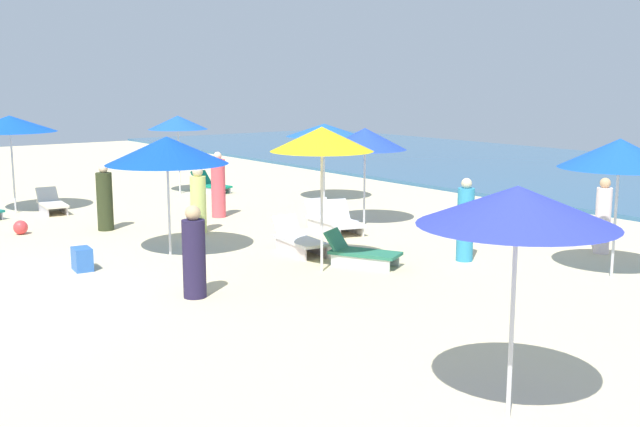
# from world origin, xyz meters

# --- Properties ---
(umbrella_0) EXTENTS (1.89, 1.89, 2.68)m
(umbrella_0) POSITION_xyz_m (1.68, 5.76, 2.46)
(umbrella_0) COLOR silver
(umbrella_0) RESTS_ON ground_plane
(lounge_chair_0_0) EXTENTS (1.53, 1.17, 0.65)m
(lounge_chair_0_0) POSITION_xyz_m (1.75, 6.64, 0.25)
(lounge_chair_0_0) COLOR silver
(lounge_chair_0_0) RESTS_ON ground_plane
(lounge_chair_0_1) EXTENTS (1.56, 0.73, 0.70)m
(lounge_chair_0_1) POSITION_xyz_m (0.15, 6.31, 0.26)
(lounge_chair_0_1) COLOR silver
(lounge_chair_0_1) RESTS_ON ground_plane
(umbrella_2) EXTENTS (2.03, 2.03, 2.47)m
(umbrella_2) POSITION_xyz_m (7.83, 3.62, 2.26)
(umbrella_2) COLOR silver
(umbrella_2) RESTS_ON ground_plane
(umbrella_3) EXTENTS (2.44, 2.44, 2.41)m
(umbrella_3) POSITION_xyz_m (-1.26, 4.10, 2.13)
(umbrella_3) COLOR silver
(umbrella_3) RESTS_ON ground_plane
(umbrella_4) EXTENTS (2.39, 2.39, 2.59)m
(umbrella_4) POSITION_xyz_m (-8.33, 2.97, 2.37)
(umbrella_4) COLOR silver
(umbrella_4) RESTS_ON ground_plane
(lounge_chair_4_1) EXTENTS (1.52, 0.70, 0.62)m
(lounge_chair_4_1) POSITION_xyz_m (-7.77, 3.76, 0.24)
(lounge_chair_4_1) COLOR silver
(lounge_chair_4_1) RESTS_ON ground_plane
(umbrella_5) EXTENTS (1.84, 1.84, 2.43)m
(umbrella_5) POSITION_xyz_m (-8.88, 8.08, 2.22)
(umbrella_5) COLOR silver
(umbrella_5) RESTS_ON ground_plane
(lounge_chair_5_0) EXTENTS (1.55, 0.74, 0.63)m
(lounge_chair_5_0) POSITION_xyz_m (-8.63, 9.02, 0.22)
(lounge_chair_5_0) COLOR silver
(lounge_chair_5_0) RESTS_ON ground_plane
(umbrella_7) EXTENTS (2.02, 2.02, 2.37)m
(umbrella_7) POSITION_xyz_m (-1.46, 9.40, 2.11)
(umbrella_7) COLOR silver
(umbrella_7) RESTS_ON ground_plane
(lounge_chair_7_0) EXTENTS (1.40, 0.73, 0.69)m
(lounge_chair_7_0) POSITION_xyz_m (-1.39, 8.27, 0.27)
(lounge_chair_7_0) COLOR silver
(lounge_chair_7_0) RESTS_ON ground_plane
(lounge_chair_7_1) EXTENTS (1.38, 0.98, 0.72)m
(lounge_chair_7_1) POSITION_xyz_m (-0.96, 8.30, 0.26)
(lounge_chair_7_1) COLOR silver
(lounge_chair_7_1) RESTS_ON ground_plane
(umbrella_8) EXTENTS (2.11, 2.11, 2.50)m
(umbrella_8) POSITION_xyz_m (5.12, 9.73, 2.24)
(umbrella_8) COLOR silver
(umbrella_8) RESTS_ON ground_plane
(umbrella_9) EXTENTS (2.22, 2.22, 2.26)m
(umbrella_9) POSITION_xyz_m (-5.07, 10.88, 2.07)
(umbrella_9) COLOR silver
(umbrella_9) RESTS_ON ground_plane
(beachgoer_0) EXTENTS (0.33, 0.33, 1.56)m
(beachgoer_0) POSITION_xyz_m (3.88, 11.29, 0.73)
(beachgoer_0) COLOR white
(beachgoer_0) RESTS_ON ground_plane
(beachgoer_2) EXTENTS (0.43, 0.43, 1.64)m
(beachgoer_2) POSITION_xyz_m (2.66, 8.52, 0.77)
(beachgoer_2) COLOR teal
(beachgoer_2) RESTS_ON ground_plane
(beachgoer_3) EXTENTS (0.39, 0.39, 1.53)m
(beachgoer_3) POSITION_xyz_m (1.80, 3.08, 0.70)
(beachgoer_3) COLOR #241D3E
(beachgoer_3) RESTS_ON ground_plane
(beachgoer_4) EXTENTS (0.51, 0.51, 1.55)m
(beachgoer_4) POSITION_xyz_m (-2.97, 5.65, 0.72)
(beachgoer_4) COLOR #DEE975
(beachgoer_4) RESTS_ON ground_plane
(beachgoer_5) EXTENTS (0.52, 0.52, 1.57)m
(beachgoer_5) POSITION_xyz_m (-4.55, 4.02, 0.72)
(beachgoer_5) COLOR #2C351C
(beachgoer_5) RESTS_ON ground_plane
(beachgoer_6) EXTENTS (0.52, 0.52, 1.70)m
(beachgoer_6) POSITION_xyz_m (-4.48, 7.02, 0.79)
(beachgoer_6) COLOR #ED515B
(beachgoer_6) RESTS_ON ground_plane
(cooler_box_0) EXTENTS (0.49, 0.36, 0.43)m
(cooler_box_0) POSITION_xyz_m (-1.06, 2.22, 0.22)
(cooler_box_0) COLOR blue
(cooler_box_0) RESTS_ON ground_plane
(beach_ball_1) EXTENTS (0.33, 0.33, 0.33)m
(beach_ball_1) POSITION_xyz_m (-5.23, 2.25, 0.16)
(beach_ball_1) COLOR #E43A3E
(beach_ball_1) RESTS_ON ground_plane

